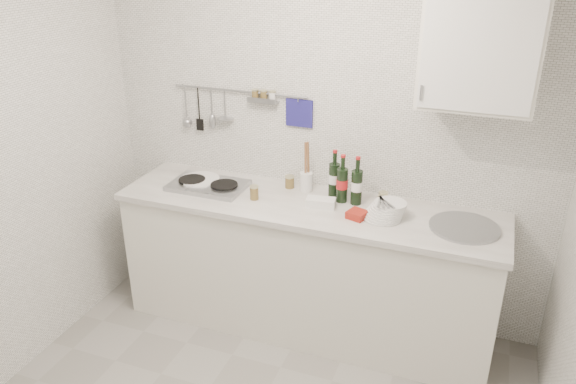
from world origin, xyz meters
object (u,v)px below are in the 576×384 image
object	(u,v)px
plate_stack_sink	(386,210)
utensil_crock	(306,179)
plate_stack_hob	(199,181)
wine_bottles	(344,178)
wall_cabinet	(482,41)

from	to	relation	value
plate_stack_sink	utensil_crock	bearing A→B (deg)	159.99
plate_stack_hob	wine_bottles	xyz separation A→B (m)	(0.98, 0.10, 0.13)
wine_bottles	utensil_crock	distance (m)	0.29
wall_cabinet	plate_stack_sink	xyz separation A→B (m)	(-0.40, -0.14, -0.98)
wall_cabinet	utensil_crock	size ratio (longest dim) A/B	2.02
wall_cabinet	utensil_crock	distance (m)	1.36
wall_cabinet	plate_stack_hob	bearing A→B (deg)	-176.83
plate_stack_sink	wall_cabinet	bearing A→B (deg)	19.70
wall_cabinet	plate_stack_hob	xyz separation A→B (m)	(-1.68, -0.09, -1.01)
wall_cabinet	plate_stack_hob	world-z (taller)	wall_cabinet
wall_cabinet	plate_stack_sink	bearing A→B (deg)	-160.30
plate_stack_sink	plate_stack_hob	bearing A→B (deg)	177.72
wall_cabinet	wine_bottles	world-z (taller)	wall_cabinet
wall_cabinet	plate_stack_hob	distance (m)	1.97
wine_bottles	utensil_crock	bearing A→B (deg)	167.85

